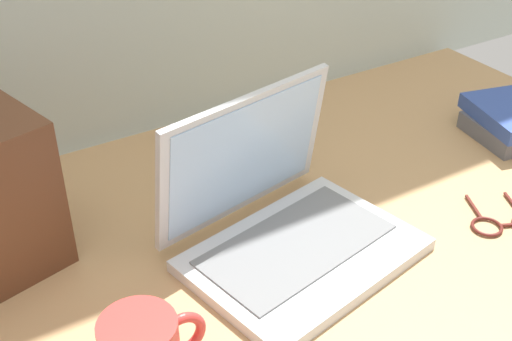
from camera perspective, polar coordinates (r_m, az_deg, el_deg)
The scene contains 4 objects.
desk at distance 0.97m, azimuth -1.69°, elevation -7.26°, with size 1.60×0.76×0.03m.
laptop at distance 0.94m, azimuth 2.31°, elevation -4.23°, with size 0.35×0.31×0.22m.
remote_control_near at distance 1.19m, azimuth -4.44°, elevation 2.37°, with size 0.13×0.16×0.02m.
eyeglasses at distance 1.07m, azimuth 20.63°, elevation -4.26°, with size 0.13×0.13×0.01m.
Camera 1 is at (-0.36, -0.65, 0.64)m, focal length 46.74 mm.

